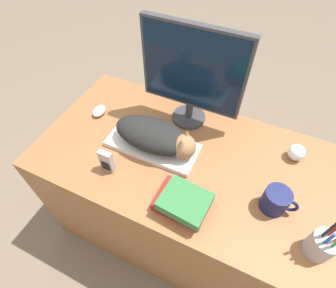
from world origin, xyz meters
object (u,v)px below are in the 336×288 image
(computer_mouse, at_px, (99,111))
(phone, at_px, (107,162))
(monitor, at_px, (192,73))
(pen_cup, at_px, (322,245))
(keyboard, at_px, (153,145))
(book_stack, at_px, (183,202))
(baseball, at_px, (297,152))
(coffee_mug, at_px, (276,200))
(cat, at_px, (157,136))

(computer_mouse, bearing_deg, phone, -49.35)
(monitor, relative_size, pen_cup, 2.18)
(keyboard, height_order, computer_mouse, computer_mouse)
(book_stack, bearing_deg, pen_cup, 5.06)
(baseball, distance_m, phone, 0.81)
(keyboard, distance_m, computer_mouse, 0.35)
(coffee_mug, height_order, baseball, coffee_mug)
(keyboard, bearing_deg, baseball, 19.57)
(monitor, relative_size, baseball, 6.63)
(monitor, distance_m, book_stack, 0.53)
(pen_cup, relative_size, phone, 1.95)
(computer_mouse, height_order, phone, phone)
(pen_cup, height_order, phone, pen_cup)
(cat, bearing_deg, phone, -126.04)
(pen_cup, bearing_deg, monitor, 147.28)
(computer_mouse, distance_m, coffee_mug, 0.90)
(monitor, bearing_deg, computer_mouse, -159.36)
(monitor, xyz_separation_m, pen_cup, (0.64, -0.41, -0.21))
(monitor, height_order, phone, monitor)
(cat, bearing_deg, monitor, 77.18)
(keyboard, height_order, pen_cup, pen_cup)
(phone, distance_m, book_stack, 0.35)
(baseball, bearing_deg, book_stack, -129.57)
(computer_mouse, xyz_separation_m, pen_cup, (1.06, -0.25, 0.04))
(keyboard, xyz_separation_m, computer_mouse, (-0.34, 0.08, 0.01))
(cat, distance_m, book_stack, 0.31)
(cat, xyz_separation_m, phone, (-0.14, -0.19, -0.03))
(computer_mouse, distance_m, book_stack, 0.65)
(keyboard, height_order, phone, phone)
(coffee_mug, xyz_separation_m, baseball, (0.04, 0.28, -0.01))
(coffee_mug, bearing_deg, book_stack, -154.89)
(keyboard, bearing_deg, cat, 0.00)
(pen_cup, height_order, baseball, pen_cup)
(computer_mouse, distance_m, phone, 0.35)
(computer_mouse, height_order, coffee_mug, coffee_mug)
(baseball, bearing_deg, computer_mouse, -172.01)
(baseball, distance_m, book_stack, 0.55)
(monitor, bearing_deg, coffee_mug, -32.94)
(cat, height_order, phone, cat)
(computer_mouse, bearing_deg, pen_cup, -13.33)
(computer_mouse, height_order, baseball, baseball)
(keyboard, distance_m, pen_cup, 0.73)
(baseball, xyz_separation_m, phone, (-0.70, -0.40, 0.02))
(monitor, xyz_separation_m, coffee_mug, (0.47, -0.31, -0.22))
(cat, relative_size, monitor, 0.78)
(phone, bearing_deg, cat, 53.96)
(keyboard, height_order, book_stack, book_stack)
(cat, xyz_separation_m, monitor, (0.05, 0.24, 0.19))
(coffee_mug, xyz_separation_m, book_stack, (-0.31, -0.14, -0.01))
(phone, bearing_deg, baseball, 29.52)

